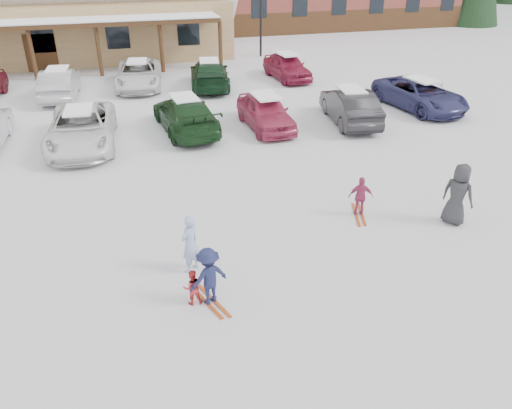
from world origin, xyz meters
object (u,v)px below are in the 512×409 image
object	(u,v)px
lamp_post	(261,7)
parked_car_10	(138,74)
parked_car_4	(265,112)
parked_car_12	(287,66)
adult_skier	(190,244)
parked_car_2	(81,128)
parked_car_5	(350,106)
child_magenta	(361,196)
bystander_dark	(458,194)
parked_car_3	(186,114)
parked_car_11	(210,74)
parked_car_6	(420,94)
child_navy	(209,276)
toddler_red	(192,287)
parked_car_9	(60,84)

from	to	relation	value
lamp_post	parked_car_10	size ratio (longest dim) A/B	1.10
parked_car_4	parked_car_12	size ratio (longest dim) A/B	0.99
parked_car_12	parked_car_10	bearing A→B (deg)	172.42
lamp_post	parked_car_10	bearing A→B (deg)	-145.33
adult_skier	parked_car_10	bearing A→B (deg)	-130.45
parked_car_2	parked_car_12	world-z (taller)	parked_car_2
parked_car_5	child_magenta	bearing A→B (deg)	74.69
bystander_dark	parked_car_4	world-z (taller)	bystander_dark
parked_car_3	parked_car_11	world-z (taller)	same
parked_car_6	parked_car_10	size ratio (longest dim) A/B	0.99
child_navy	parked_car_5	world-z (taller)	parked_car_5
parked_car_2	parked_car_10	world-z (taller)	parked_car_2
parked_car_11	parked_car_4	bearing A→B (deg)	106.89
parked_car_2	parked_car_4	bearing A→B (deg)	3.98
child_magenta	parked_car_4	world-z (taller)	parked_car_4
toddler_red	parked_car_9	bearing A→B (deg)	-78.45
parked_car_12	parked_car_11	bearing A→B (deg)	-176.83
parked_car_2	parked_car_11	size ratio (longest dim) A/B	1.07
bystander_dark	child_magenta	bearing A→B (deg)	34.66
parked_car_6	lamp_post	bearing A→B (deg)	97.58
parked_car_12	parked_car_4	bearing A→B (deg)	-119.48
parked_car_9	parked_car_10	world-z (taller)	parked_car_9
parked_car_11	parked_car_9	bearing A→B (deg)	8.42
bystander_dark	parked_car_6	xyz separation A→B (m)	(4.96, 9.87, -0.20)
lamp_post	parked_car_2	bearing A→B (deg)	-128.57
parked_car_2	parked_car_10	distance (m)	8.73
adult_skier	parked_car_6	bearing A→B (deg)	178.51
toddler_red	parked_car_11	distance (m)	18.29
bystander_dark	parked_car_9	bearing A→B (deg)	5.30
toddler_red	parked_car_5	size ratio (longest dim) A/B	0.19
parked_car_2	parked_car_5	xyz separation A→B (m)	(11.24, -0.21, 0.00)
parked_car_3	parked_car_5	bearing A→B (deg)	167.55
adult_skier	parked_car_10	size ratio (longest dim) A/B	0.30
parked_car_5	parked_car_6	xyz separation A→B (m)	(4.07, 0.97, -0.04)
child_navy	parked_car_6	distance (m)	16.88
parked_car_5	parked_car_11	world-z (taller)	parked_car_5
adult_skier	toddler_red	xyz separation A→B (m)	(-0.17, -1.25, -0.33)
lamp_post	parked_car_2	distance (m)	18.41
child_magenta	adult_skier	bearing A→B (deg)	32.75
child_navy	toddler_red	bearing A→B (deg)	-30.01
toddler_red	parked_car_5	xyz separation A→B (m)	(8.67, 10.45, 0.31)
parked_car_2	parked_car_12	distance (m)	13.57
child_navy	parked_car_12	world-z (taller)	parked_car_12
child_navy	parked_car_2	world-z (taller)	parked_car_2
parked_car_2	parked_car_3	bearing A→B (deg)	11.86
child_navy	parked_car_12	distance (m)	20.27
toddler_red	parked_car_9	world-z (taller)	parked_car_9
parked_car_3	parked_car_12	world-z (taller)	parked_car_3
parked_car_2	bystander_dark	bearing A→B (deg)	-38.24
parked_car_6	adult_skier	bearing A→B (deg)	-149.71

